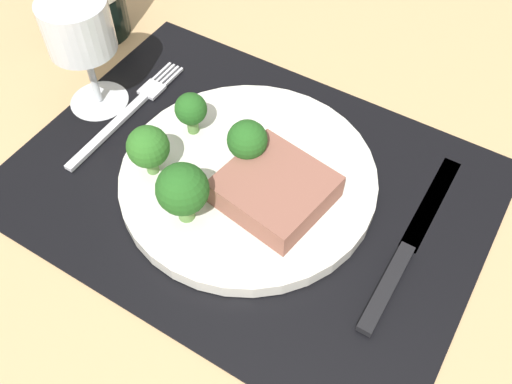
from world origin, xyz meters
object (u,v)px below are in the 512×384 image
at_px(knife, 405,252).
at_px(plate, 248,178).
at_px(wine_glass, 79,33).
at_px(steak, 275,189).
at_px(fork, 128,112).

bearing_deg(knife, plate, -178.65).
xyz_separation_m(knife, wine_glass, (-0.38, 0.01, 0.09)).
bearing_deg(plate, wine_glass, 176.27).
xyz_separation_m(plate, wine_glass, (-0.21, 0.01, 0.09)).
relative_size(plate, wine_glass, 1.95).
relative_size(steak, fork, 0.51).
relative_size(plate, fork, 1.37).
bearing_deg(fork, steak, -8.53).
relative_size(fork, knife, 0.83).
distance_m(steak, fork, 0.21).
relative_size(steak, knife, 0.42).
xyz_separation_m(steak, fork, (-0.21, 0.03, -0.03)).
xyz_separation_m(steak, wine_glass, (-0.25, 0.03, 0.06)).
bearing_deg(steak, fork, 172.43).
xyz_separation_m(fork, wine_glass, (-0.04, -0.00, 0.09)).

